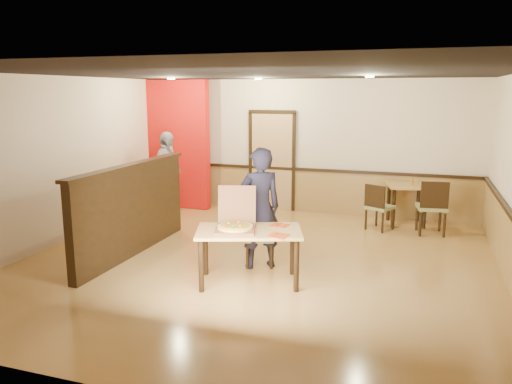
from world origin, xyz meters
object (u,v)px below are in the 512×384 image
diner (259,208)px  side_chair_left (378,205)px  passerby (167,174)px  pizza_box (236,225)px  main_table (249,238)px  diner_chair (259,233)px  side_table (407,194)px  condiment (412,181)px  side_chair_right (432,205)px

diner → side_chair_left: bearing=-156.3°
passerby → pizza_box: size_ratio=2.41×
main_table → diner_chair: 0.80m
main_table → side_chair_left: size_ratio=1.79×
side_table → condiment: size_ratio=6.36×
side_chair_left → diner_chair: bearing=85.5°
side_chair_left → pizza_box: (-1.58, -3.27, 0.33)m
side_table → diner_chair: bearing=-123.2°
diner → condiment: size_ratio=12.79×
side_table → diner: (-1.95, -3.19, 0.28)m
passerby → pizza_box: passerby is taller
side_chair_right → pizza_box: bearing=43.0°
side_table → condiment: condiment is taller
diner_chair → pizza_box: size_ratio=1.18×
diner_chair → pizza_box: pizza_box is taller
passerby → pizza_box: (2.67, -3.05, -0.06)m
pizza_box → diner: bearing=65.2°
side_chair_right → passerby: passerby is taller
diner_chair → side_chair_right: 3.46m
pizza_box → condiment: size_ratio=5.24×
passerby → condiment: 4.88m
passerby → diner_chair: bearing=-127.1°
main_table → diner: (-0.06, 0.64, 0.25)m
diner → pizza_box: (-0.11, -0.69, -0.08)m
side_chair_left → side_chair_right: (0.94, -0.02, 0.07)m
side_chair_right → pizza_box: 4.13m
diner_chair → side_table: bearing=38.8°
side_chair_right → condiment: 0.77m
diner_chair → side_chair_left: 2.88m
side_chair_left → condiment: condiment is taller
side_chair_left → passerby: 4.27m
diner → passerby: bearing=-76.9°
side_chair_right → side_chair_left: bearing=-10.2°
side_chair_left → diner: size_ratio=0.49×
diner_chair → diner: bearing=-89.5°
side_chair_left → passerby: bearing=30.4°
pizza_box → condiment: (2.15, 3.85, 0.05)m
side_table → pizza_box: bearing=-118.0°
diner_chair → side_chair_right: size_ratio=0.85×
side_chair_right → passerby: (-5.19, -0.21, 0.33)m
diner_chair → passerby: 3.54m
diner → passerby: (-2.78, 2.36, -0.01)m
main_table → diner_chair: size_ratio=1.83×
main_table → side_chair_left: (1.41, 3.22, -0.15)m
side_chair_left → diner: diner is taller
main_table → diner_chair: (-0.11, 0.78, -0.17)m
passerby → condiment: passerby is taller
side_table → passerby: size_ratio=0.50×
side_chair_left → pizza_box: pizza_box is taller
side_chair_right → condiment: side_chair_right is taller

